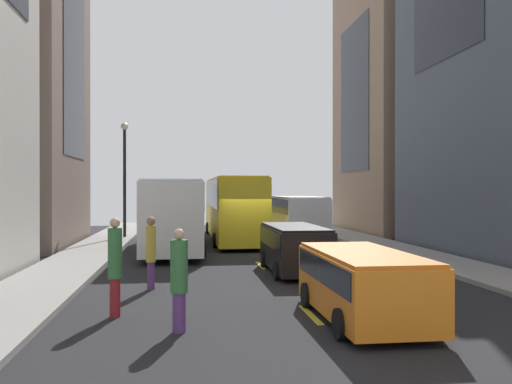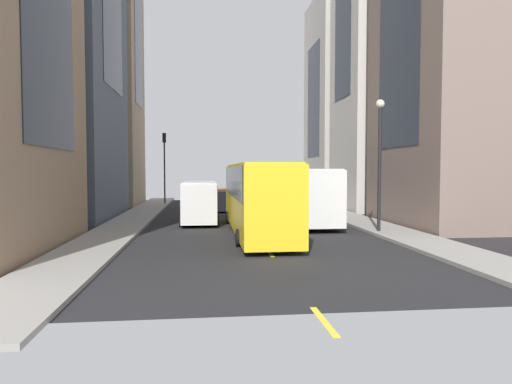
{
  "view_description": "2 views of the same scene",
  "coord_description": "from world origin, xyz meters",
  "px_view_note": "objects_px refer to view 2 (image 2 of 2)",
  "views": [
    {
      "loc": [
        -2.95,
        -25.1,
        2.93
      ],
      "look_at": [
        1.27,
        6.72,
        2.79
      ],
      "focal_mm": 38.4,
      "sensor_mm": 36.0,
      "label": 1
    },
    {
      "loc": [
        2.57,
        30.58,
        3.28
      ],
      "look_at": [
        -0.32,
        5.16,
        2.06
      ],
      "focal_mm": 32.22,
      "sensor_mm": 36.0,
      "label": 2
    }
  ],
  "objects_px": {
    "pedestrian_crossing_mid": "(262,192)",
    "car_orange_1": "(220,195)",
    "delivery_van_white": "(199,199)",
    "traffic_light_near_corner": "(164,155)",
    "pedestrian_crossing_near": "(279,192)",
    "pedestrian_walking_far": "(279,194)",
    "city_bus_white": "(299,190)",
    "streetcar_yellow": "(256,192)",
    "car_black_0": "(225,199)"
  },
  "relations": [
    {
      "from": "pedestrian_crossing_near",
      "to": "pedestrian_crossing_mid",
      "type": "height_order",
      "value": "pedestrian_crossing_near"
    },
    {
      "from": "pedestrian_crossing_mid",
      "to": "car_orange_1",
      "type": "bearing_deg",
      "value": 169.21
    },
    {
      "from": "car_orange_1",
      "to": "streetcar_yellow",
      "type": "bearing_deg",
      "value": 93.31
    },
    {
      "from": "streetcar_yellow",
      "to": "traffic_light_near_corner",
      "type": "bearing_deg",
      "value": -72.82
    },
    {
      "from": "delivery_van_white",
      "to": "city_bus_white",
      "type": "bearing_deg",
      "value": -177.11
    },
    {
      "from": "city_bus_white",
      "to": "pedestrian_walking_far",
      "type": "xyz_separation_m",
      "value": [
        -0.47,
        -10.68,
        -0.83
      ]
    },
    {
      "from": "delivery_van_white",
      "to": "car_black_0",
      "type": "bearing_deg",
      "value": -102.95
    },
    {
      "from": "car_orange_1",
      "to": "pedestrian_crossing_near",
      "type": "distance_m",
      "value": 5.66
    },
    {
      "from": "city_bus_white",
      "to": "pedestrian_crossing_mid",
      "type": "distance_m",
      "value": 15.67
    },
    {
      "from": "pedestrian_crossing_near",
      "to": "traffic_light_near_corner",
      "type": "xyz_separation_m",
      "value": [
        10.81,
        -1.83,
        3.5
      ]
    },
    {
      "from": "pedestrian_crossing_near",
      "to": "pedestrian_walking_far",
      "type": "xyz_separation_m",
      "value": [
        0.62,
        3.4,
        -0.05
      ]
    },
    {
      "from": "car_orange_1",
      "to": "pedestrian_crossing_near",
      "type": "relative_size",
      "value": 2.08
    },
    {
      "from": "streetcar_yellow",
      "to": "traffic_light_near_corner",
      "type": "relative_size",
      "value": 2.07
    },
    {
      "from": "pedestrian_crossing_near",
      "to": "traffic_light_near_corner",
      "type": "relative_size",
      "value": 0.34
    },
    {
      "from": "car_orange_1",
      "to": "pedestrian_walking_far",
      "type": "relative_size",
      "value": 2.22
    },
    {
      "from": "delivery_van_white",
      "to": "traffic_light_near_corner",
      "type": "bearing_deg",
      "value": -78.01
    },
    {
      "from": "city_bus_white",
      "to": "pedestrian_crossing_near",
      "type": "bearing_deg",
      "value": -94.41
    },
    {
      "from": "streetcar_yellow",
      "to": "pedestrian_walking_far",
      "type": "height_order",
      "value": "streetcar_yellow"
    },
    {
      "from": "city_bus_white",
      "to": "car_orange_1",
      "type": "height_order",
      "value": "city_bus_white"
    },
    {
      "from": "city_bus_white",
      "to": "car_black_0",
      "type": "distance_m",
      "value": 9.22
    },
    {
      "from": "delivery_van_white",
      "to": "traffic_light_near_corner",
      "type": "height_order",
      "value": "traffic_light_near_corner"
    },
    {
      "from": "city_bus_white",
      "to": "streetcar_yellow",
      "type": "relative_size",
      "value": 0.86
    },
    {
      "from": "car_black_0",
      "to": "pedestrian_crossing_near",
      "type": "bearing_deg",
      "value": -132.13
    },
    {
      "from": "car_black_0",
      "to": "traffic_light_near_corner",
      "type": "xyz_separation_m",
      "value": [
        5.37,
        -7.85,
        3.75
      ]
    },
    {
      "from": "streetcar_yellow",
      "to": "pedestrian_walking_far",
      "type": "bearing_deg",
      "value": -103.61
    },
    {
      "from": "car_orange_1",
      "to": "pedestrian_crossing_near",
      "type": "xyz_separation_m",
      "value": [
        -5.54,
        1.1,
        0.31
      ]
    },
    {
      "from": "car_black_0",
      "to": "car_orange_1",
      "type": "distance_m",
      "value": 7.12
    },
    {
      "from": "streetcar_yellow",
      "to": "delivery_van_white",
      "type": "relative_size",
      "value": 2.56
    },
    {
      "from": "pedestrian_walking_far",
      "to": "traffic_light_near_corner",
      "type": "height_order",
      "value": "traffic_light_near_corner"
    },
    {
      "from": "delivery_van_white",
      "to": "car_black_0",
      "type": "distance_m",
      "value": 8.61
    },
    {
      "from": "delivery_van_white",
      "to": "traffic_light_near_corner",
      "type": "xyz_separation_m",
      "value": [
        3.44,
        -16.23,
        3.21
      ]
    },
    {
      "from": "streetcar_yellow",
      "to": "traffic_light_near_corner",
      "type": "distance_m",
      "value": 21.92
    },
    {
      "from": "city_bus_white",
      "to": "car_black_0",
      "type": "height_order",
      "value": "city_bus_white"
    },
    {
      "from": "streetcar_yellow",
      "to": "pedestrian_crossing_mid",
      "type": "relative_size",
      "value": 6.49
    },
    {
      "from": "pedestrian_walking_far",
      "to": "traffic_light_near_corner",
      "type": "relative_size",
      "value": 0.32
    },
    {
      "from": "city_bus_white",
      "to": "streetcar_yellow",
      "type": "height_order",
      "value": "streetcar_yellow"
    },
    {
      "from": "city_bus_white",
      "to": "pedestrian_walking_far",
      "type": "relative_size",
      "value": 5.55
    },
    {
      "from": "delivery_van_white",
      "to": "pedestrian_crossing_near",
      "type": "distance_m",
      "value": 16.17
    },
    {
      "from": "pedestrian_walking_far",
      "to": "traffic_light_near_corner",
      "type": "distance_m",
      "value": 12.0
    },
    {
      "from": "city_bus_white",
      "to": "pedestrian_crossing_mid",
      "type": "bearing_deg",
      "value": -88.57
    },
    {
      "from": "car_orange_1",
      "to": "pedestrian_crossing_mid",
      "type": "height_order",
      "value": "pedestrian_crossing_mid"
    },
    {
      "from": "delivery_van_white",
      "to": "traffic_light_near_corner",
      "type": "relative_size",
      "value": 0.81
    },
    {
      "from": "city_bus_white",
      "to": "car_orange_1",
      "type": "xyz_separation_m",
      "value": [
        4.46,
        -15.18,
        -1.09
      ]
    },
    {
      "from": "pedestrian_walking_far",
      "to": "pedestrian_crossing_near",
      "type": "bearing_deg",
      "value": 130.5
    },
    {
      "from": "pedestrian_walking_far",
      "to": "traffic_light_near_corner",
      "type": "xyz_separation_m",
      "value": [
        10.2,
        -5.23,
        3.55
      ]
    },
    {
      "from": "car_orange_1",
      "to": "delivery_van_white",
      "type": "bearing_deg",
      "value": 83.28
    },
    {
      "from": "delivery_van_white",
      "to": "car_black_0",
      "type": "height_order",
      "value": "delivery_van_white"
    },
    {
      "from": "delivery_van_white",
      "to": "car_black_0",
      "type": "relative_size",
      "value": 1.13
    },
    {
      "from": "delivery_van_white",
      "to": "pedestrian_walking_far",
      "type": "xyz_separation_m",
      "value": [
        -6.75,
        -11.0,
        -0.34
      ]
    },
    {
      "from": "city_bus_white",
      "to": "traffic_light_near_corner",
      "type": "distance_m",
      "value": 18.84
    }
  ]
}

